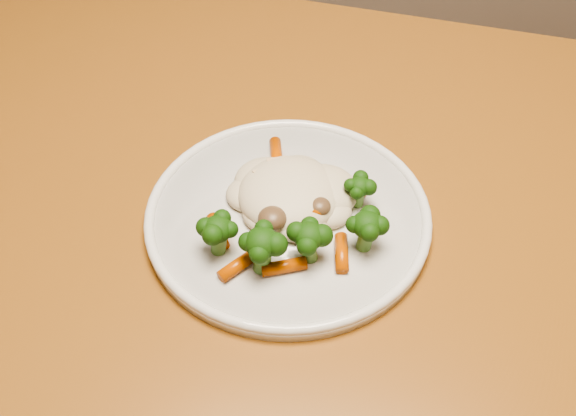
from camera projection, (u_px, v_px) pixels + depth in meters
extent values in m
cube|color=#955A22|center=(185.00, 221.00, 0.72)|extent=(1.32, 0.97, 0.04)
cylinder|color=silver|center=(288.00, 218.00, 0.69)|extent=(0.27, 0.27, 0.01)
ellipsoid|color=beige|center=(290.00, 186.00, 0.68)|extent=(0.12, 0.10, 0.04)
ellipsoid|color=black|center=(218.00, 237.00, 0.64)|extent=(0.04, 0.04, 0.04)
ellipsoid|color=black|center=(262.00, 252.00, 0.62)|extent=(0.05, 0.05, 0.04)
ellipsoid|color=black|center=(309.00, 244.00, 0.63)|extent=(0.04, 0.04, 0.04)
ellipsoid|color=black|center=(366.00, 233.00, 0.64)|extent=(0.04, 0.04, 0.04)
ellipsoid|color=black|center=(359.00, 193.00, 0.68)|extent=(0.03, 0.03, 0.03)
cylinder|color=#C65104|center=(277.00, 158.00, 0.73)|extent=(0.02, 0.05, 0.01)
cylinder|color=#C65104|center=(295.00, 172.00, 0.72)|extent=(0.04, 0.03, 0.01)
cylinder|color=#C65104|center=(343.00, 185.00, 0.70)|extent=(0.05, 0.02, 0.01)
cylinder|color=#C65104|center=(218.00, 231.00, 0.66)|extent=(0.03, 0.04, 0.01)
cylinder|color=#C65104|center=(239.00, 265.00, 0.64)|extent=(0.04, 0.04, 0.01)
cylinder|color=#C65104|center=(284.00, 266.00, 0.63)|extent=(0.04, 0.03, 0.01)
cylinder|color=#C65104|center=(342.00, 253.00, 0.64)|extent=(0.02, 0.04, 0.01)
cylinder|color=#C65104|center=(316.00, 199.00, 0.67)|extent=(0.01, 0.05, 0.01)
ellipsoid|color=brown|center=(294.00, 193.00, 0.68)|extent=(0.03, 0.03, 0.02)
ellipsoid|color=brown|center=(319.00, 206.00, 0.66)|extent=(0.02, 0.02, 0.01)
ellipsoid|color=brown|center=(275.00, 195.00, 0.68)|extent=(0.02, 0.02, 0.02)
ellipsoid|color=brown|center=(273.00, 218.00, 0.65)|extent=(0.03, 0.03, 0.02)
cube|color=beige|center=(277.00, 166.00, 0.70)|extent=(0.02, 0.02, 0.01)
cube|color=beige|center=(302.00, 169.00, 0.70)|extent=(0.02, 0.02, 0.01)
cube|color=beige|center=(263.00, 175.00, 0.70)|extent=(0.02, 0.02, 0.01)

